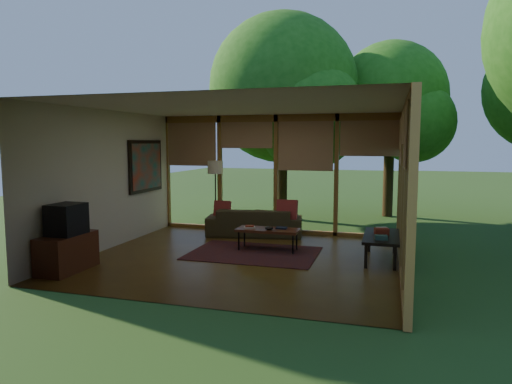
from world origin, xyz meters
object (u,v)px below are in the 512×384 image
(floor_lamp, at_px, (215,171))
(side_console, at_px, (381,237))
(sofa, at_px, (255,222))
(coffee_table, at_px, (268,231))
(television, at_px, (67,219))
(media_cabinet, at_px, (67,253))

(floor_lamp, bearing_deg, side_console, -24.52)
(sofa, relative_size, coffee_table, 1.75)
(television, distance_m, side_console, 5.31)
(side_console, bearing_deg, television, -156.31)
(sofa, xyz_separation_m, television, (-2.09, -3.57, 0.54))
(media_cabinet, relative_size, television, 1.82)
(side_console, bearing_deg, coffee_table, 176.05)
(television, xyz_separation_m, floor_lamp, (1.04, 3.87, 0.56))
(television, height_order, floor_lamp, floor_lamp)
(television, distance_m, coffee_table, 3.59)
(media_cabinet, distance_m, side_console, 5.32)
(sofa, bearing_deg, side_console, 141.77)
(sofa, relative_size, side_console, 1.50)
(media_cabinet, distance_m, coffee_table, 3.58)
(television, xyz_separation_m, coffee_table, (2.74, 2.27, -0.46))
(sofa, distance_m, floor_lamp, 1.55)
(floor_lamp, bearing_deg, television, -105.06)
(media_cabinet, xyz_separation_m, coffee_table, (2.76, 2.27, 0.09))
(sofa, bearing_deg, coffee_table, 106.06)
(floor_lamp, relative_size, side_console, 1.18)
(television, bearing_deg, media_cabinet, 180.00)
(television, bearing_deg, side_console, 23.69)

